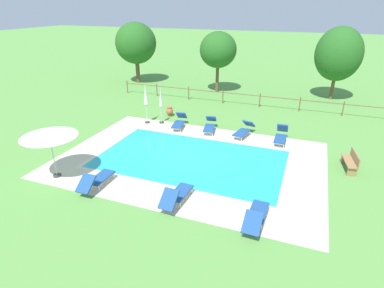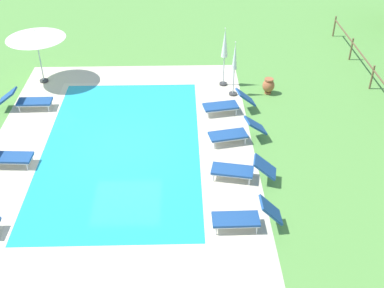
{
  "view_description": "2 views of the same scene",
  "coord_description": "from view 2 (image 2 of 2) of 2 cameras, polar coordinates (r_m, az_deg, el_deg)",
  "views": [
    {
      "loc": [
        5.15,
        -13.17,
        7.19
      ],
      "look_at": [
        -0.11,
        0.5,
        0.6
      ],
      "focal_mm": 29.44,
      "sensor_mm": 36.0,
      "label": 1
    },
    {
      "loc": [
        13.68,
        2.06,
        9.52
      ],
      "look_at": [
        1.02,
        2.39,
        0.8
      ],
      "focal_mm": 45.28,
      "sensor_mm": 36.0,
      "label": 2
    }
  ],
  "objects": [
    {
      "name": "sun_lounger_south_near_corner",
      "position": [
        16.8,
        5.21,
        1.36
      ],
      "size": [
        0.98,
        2.08,
        0.84
      ],
      "color": "navy",
      "rests_on": "ground"
    },
    {
      "name": "swimming_pool_water",
      "position": [
        16.79,
        -8.27,
        -0.4
      ],
      "size": [
        9.16,
        5.31,
        0.01
      ],
      "primitive_type": "cube",
      "color": "#23A8C1",
      "rests_on": "ground"
    },
    {
      "name": "terracotta_urn_near_fence",
      "position": [
        20.0,
        8.99,
        6.82
      ],
      "size": [
        0.49,
        0.49,
        0.66
      ],
      "color": "#A85B38",
      "rests_on": "ground"
    },
    {
      "name": "sun_lounger_north_end",
      "position": [
        19.71,
        -18.89,
        4.89
      ],
      "size": [
        0.62,
        2.01,
        0.84
      ],
      "color": "navy",
      "rests_on": "ground"
    },
    {
      "name": "sun_lounger_south_far",
      "position": [
        13.45,
        6.37,
        -8.53
      ],
      "size": [
        0.62,
        1.92,
        0.94
      ],
      "color": "navy",
      "rests_on": "ground"
    },
    {
      "name": "pool_coping_rim",
      "position": [
        16.79,
        -8.27,
        -0.39
      ],
      "size": [
        9.64,
        5.79,
        0.01
      ],
      "color": "beige",
      "rests_on": "ground"
    },
    {
      "name": "pool_deck_paving",
      "position": [
        16.79,
        -8.27,
        -0.4
      ],
      "size": [
        12.89,
        9.05,
        0.01
      ],
      "primitive_type": "cube",
      "color": "beige",
      "rests_on": "ground"
    },
    {
      "name": "ground_plane",
      "position": [
        16.8,
        -8.27,
        -0.41
      ],
      "size": [
        160.0,
        160.0,
        0.0
      ],
      "primitive_type": "plane",
      "color": "#599342"
    },
    {
      "name": "sun_lounger_north_near_steps",
      "position": [
        15.08,
        5.88,
        -3.02
      ],
      "size": [
        0.99,
        2.07,
        0.85
      ],
      "color": "navy",
      "rests_on": "ground"
    },
    {
      "name": "sun_lounger_north_far",
      "position": [
        18.47,
        4.25,
        4.75
      ],
      "size": [
        0.94,
        2.04,
        0.88
      ],
      "color": "navy",
      "rests_on": "ground"
    },
    {
      "name": "patio_umbrella_open_foreground",
      "position": [
        20.95,
        -17.98,
        12.14
      ],
      "size": [
        2.4,
        2.4,
        2.32
      ],
      "color": "#383838",
      "rests_on": "ground"
    },
    {
      "name": "sun_lounger_north_mid",
      "position": [
        16.75,
        -21.42,
        -1.27
      ],
      "size": [
        0.71,
        2.0,
        0.88
      ],
      "color": "navy",
      "rests_on": "ground"
    },
    {
      "name": "patio_umbrella_closed_row_centre",
      "position": [
        19.91,
        3.87,
        11.31
      ],
      "size": [
        0.32,
        0.32,
        2.51
      ],
      "color": "#383838",
      "rests_on": "ground"
    },
    {
      "name": "patio_umbrella_closed_row_west",
      "position": [
        19.26,
        5.03,
        9.52
      ],
      "size": [
        0.32,
        0.32,
        2.3
      ],
      "color": "#383838",
      "rests_on": "ground"
    }
  ]
}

